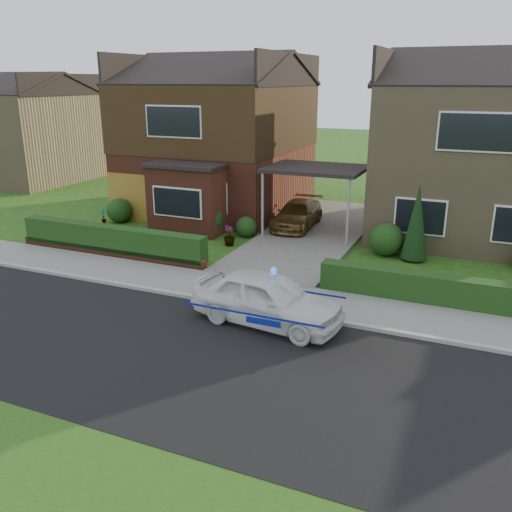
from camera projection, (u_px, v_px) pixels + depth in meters
The scene contains 23 objects.
ground at pixel (170, 354), 12.54m from camera, with size 120.00×120.00×0.00m, color #174913.
road at pixel (170, 354), 12.54m from camera, with size 60.00×6.00×0.02m, color black.
kerb at pixel (228, 304), 15.18m from camera, with size 60.00×0.16×0.12m, color #9E9993.
sidewalk at pixel (244, 291), 16.10m from camera, with size 60.00×2.00×0.10m, color slate.
driveway at pixel (314, 233), 22.12m from camera, with size 3.80×12.00×0.12m, color #666059.
house_left at pixel (218, 129), 25.66m from camera, with size 7.50×9.53×7.25m.
house_right at pixel (480, 142), 21.43m from camera, with size 7.50×8.06×7.25m.
carport_link at pixel (316, 170), 21.27m from camera, with size 3.80×3.00×2.77m.
garage_door at pixel (130, 198), 24.01m from camera, with size 2.20×0.10×2.10m, color olive.
dwarf_wall at pixel (110, 252), 19.29m from camera, with size 7.70×0.25×0.36m, color brown.
hedge_left at pixel (113, 256), 19.48m from camera, with size 7.50×0.55×0.90m, color #123815.
hedge_right at pixel (452, 308), 15.02m from camera, with size 7.50×0.55×0.80m, color #123815.
shrub_left_far at pixel (119, 210), 23.86m from camera, with size 1.08×1.08×1.08m, color #123815.
shrub_left_mid at pixel (207, 219), 21.95m from camera, with size 1.32×1.32×1.32m, color #123815.
shrub_left_near at pixel (246, 227), 21.69m from camera, with size 0.84×0.84×0.84m, color #123815.
shrub_right_near at pixel (387, 239), 19.35m from camera, with size 1.20×1.20×1.20m, color #123815.
conifer_a at pixel (416, 224), 18.58m from camera, with size 0.90×0.90×2.60m, color black.
neighbour_left at pixel (28, 138), 33.21m from camera, with size 6.50×7.00×5.20m, color #8F7A58.
police_car at pixel (267, 299), 13.88m from camera, with size 3.67×4.16×1.53m.
driveway_car at pixel (297, 214), 22.71m from camera, with size 1.50×3.68×1.07m, color brown.
potted_plant_a at pixel (103, 216), 23.67m from camera, with size 0.35×0.24×0.67m, color gray.
potted_plant_b at pixel (148, 246), 19.41m from camera, with size 0.37×0.30×0.68m, color gray.
potted_plant_c at pixel (229, 236), 20.55m from camera, with size 0.42×0.42×0.76m, color gray.
Camera 1 is at (6.26, -9.51, 6.05)m, focal length 38.00 mm.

